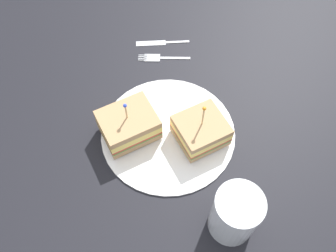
{
  "coord_description": "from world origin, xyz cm",
  "views": [
    {
      "loc": [
        1.86,
        -35.48,
        61.64
      ],
      "look_at": [
        0.0,
        0.0,
        2.8
      ],
      "focal_mm": 37.94,
      "sensor_mm": 36.0,
      "label": 1
    }
  ],
  "objects": [
    {
      "name": "plate",
      "position": [
        0.0,
        0.0,
        0.4
      ],
      "size": [
        26.73,
        26.73,
        0.8
      ],
      "primitive_type": "cylinder",
      "color": "white",
      "rests_on": "ground_plane"
    },
    {
      "name": "ground_plane",
      "position": [
        0.0,
        0.0,
        -1.0
      ],
      "size": [
        110.6,
        110.6,
        2.0
      ],
      "primitive_type": "cube",
      "color": "black"
    },
    {
      "name": "drink_glass",
      "position": [
        11.72,
        -17.62,
        5.09
      ],
      "size": [
        7.77,
        7.77,
        10.99
      ],
      "color": "beige",
      "rests_on": "ground_plane"
    },
    {
      "name": "sandwich_half_front",
      "position": [
        6.34,
        -0.94,
        3.3
      ],
      "size": [
        11.97,
        11.78,
        10.3
      ],
      "color": "tan",
      "rests_on": "plate"
    },
    {
      "name": "sandwich_half_back",
      "position": [
        -7.56,
        -0.58,
        3.55
      ],
      "size": [
        13.18,
        12.5,
        9.6
      ],
      "color": "tan",
      "rests_on": "plate"
    },
    {
      "name": "fork",
      "position": [
        -3.29,
        19.78,
        0.18
      ],
      "size": [
        11.98,
        2.34,
        0.35
      ],
      "color": "silver",
      "rests_on": "ground_plane"
    },
    {
      "name": "knife",
      "position": [
        -3.23,
        24.5,
        0.18
      ],
      "size": [
        12.83,
        2.49,
        0.35
      ],
      "color": "silver",
      "rests_on": "ground_plane"
    }
  ]
}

